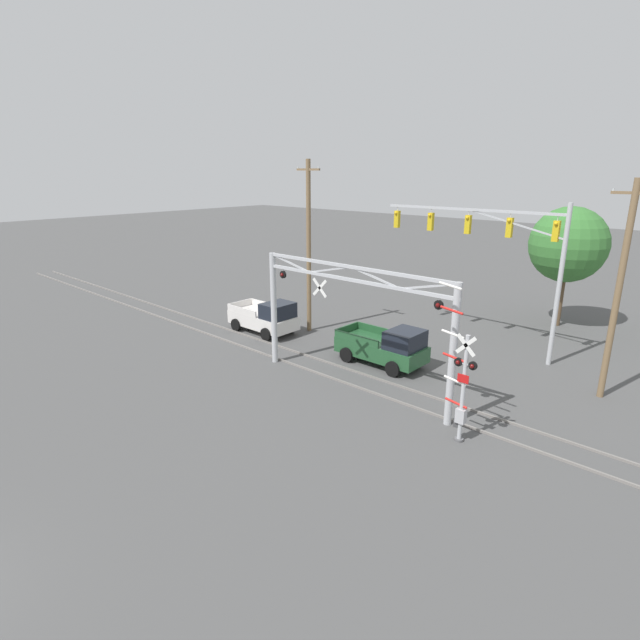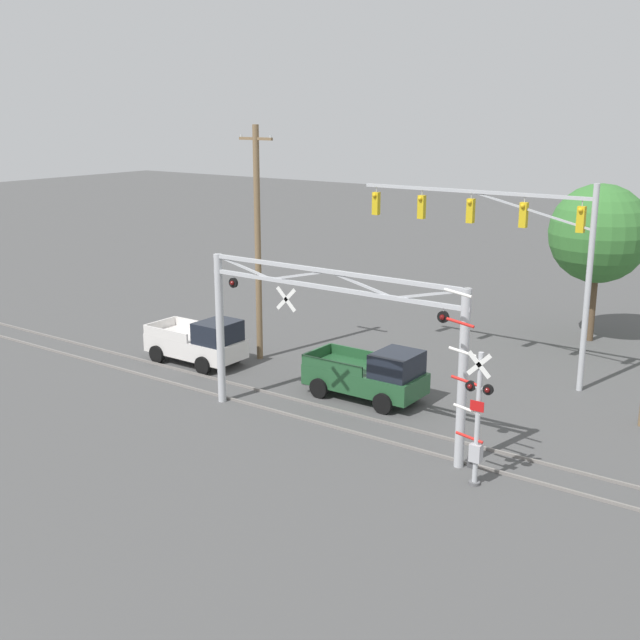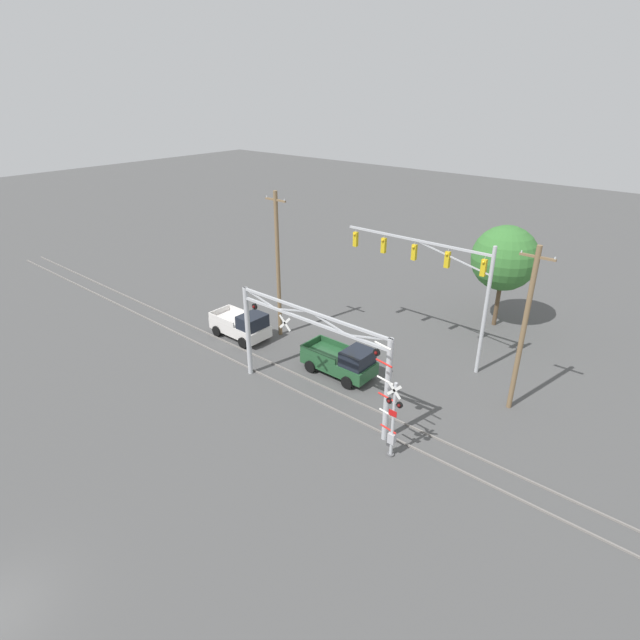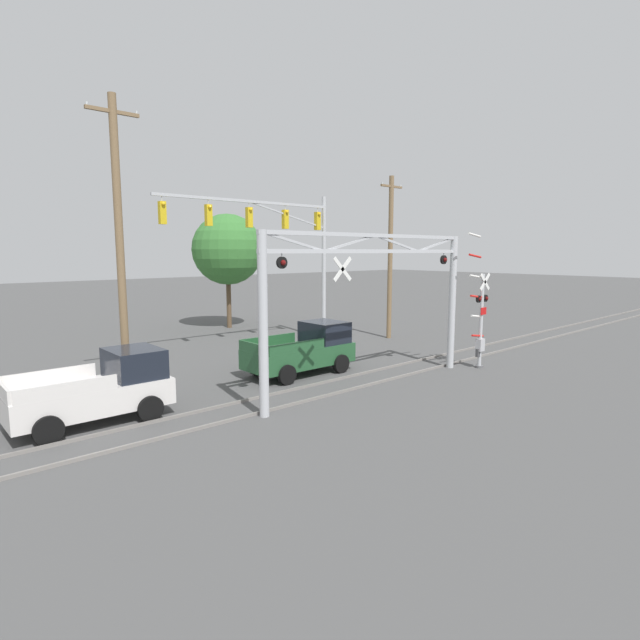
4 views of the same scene
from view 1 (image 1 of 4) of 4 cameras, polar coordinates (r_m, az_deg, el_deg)
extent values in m
cube|color=gray|center=(23.98, 3.78, -7.48)|extent=(80.00, 0.08, 0.10)
cube|color=gray|center=(25.03, 5.84, -6.45)|extent=(80.00, 0.08, 0.10)
cylinder|color=#B7BABF|center=(26.09, -5.30, 1.26)|extent=(0.31, 0.31, 5.88)
cylinder|color=#B7BABF|center=(20.13, 14.92, -4.01)|extent=(0.31, 0.31, 5.88)
cube|color=#B7BABF|center=(22.14, 3.58, 4.60)|extent=(10.54, 0.14, 0.14)
cube|color=#B7BABF|center=(22.02, 3.61, 6.07)|extent=(10.54, 0.14, 0.14)
cube|color=#B7BABF|center=(24.61, -3.43, 6.52)|extent=(2.57, 0.08, 0.66)
cube|color=#B7BABF|center=(22.88, 1.09, 5.77)|extent=(2.57, 0.08, 0.66)
cube|color=#B7BABF|center=(21.32, 6.29, 4.86)|extent=(2.57, 0.08, 0.66)
cube|color=#B7BABF|center=(19.97, 12.23, 3.76)|extent=(2.57, 0.08, 0.66)
cylinder|color=black|center=(25.10, -4.25, 5.20)|extent=(0.38, 0.10, 0.38)
sphere|color=#590C0C|center=(25.05, -4.36, 5.18)|extent=(0.18, 0.18, 0.18)
cylinder|color=#B7BABF|center=(25.06, -4.26, 5.74)|extent=(0.04, 0.04, 0.10)
cylinder|color=black|center=(19.88, 13.41, 1.69)|extent=(0.38, 0.10, 0.38)
sphere|color=#590C0C|center=(19.82, 13.31, 1.65)|extent=(0.18, 0.18, 0.18)
cylinder|color=#B7BABF|center=(19.82, 13.46, 2.36)|extent=(0.04, 0.04, 0.10)
cube|color=white|center=(23.33, -0.03, 3.70)|extent=(0.88, 0.03, 0.88)
cube|color=white|center=(23.33, -0.03, 3.70)|extent=(0.88, 0.03, 0.88)
cylinder|color=black|center=(23.31, -0.08, 3.69)|extent=(0.04, 0.04, 0.02)
cylinder|color=#B7BABF|center=(19.30, 16.06, -7.65)|extent=(0.16, 0.16, 4.24)
cylinder|color=#59595B|center=(20.22, 15.58, -13.01)|extent=(0.35, 0.35, 0.10)
cube|color=white|center=(18.56, 16.34, -2.78)|extent=(0.78, 0.03, 0.78)
cube|color=white|center=(18.56, 16.34, -2.78)|extent=(0.78, 0.03, 0.78)
cylinder|color=black|center=(18.54, 16.31, -2.80)|extent=(0.04, 0.04, 0.02)
cylinder|color=black|center=(19.02, 15.55, -4.64)|extent=(0.32, 0.09, 0.32)
sphere|color=#590C0C|center=(18.97, 15.47, -4.69)|extent=(0.16, 0.16, 0.16)
cylinder|color=black|center=(18.80, 17.07, -5.03)|extent=(0.32, 0.09, 0.32)
sphere|color=#590C0C|center=(18.75, 16.99, -5.08)|extent=(0.16, 0.16, 0.16)
cube|color=#B7BABF|center=(18.91, 16.30, -4.83)|extent=(0.64, 0.06, 0.06)
cube|color=red|center=(19.03, 16.03, -6.46)|extent=(0.44, 0.02, 0.32)
cube|color=#B2B2B7|center=(19.75, 15.80, -10.48)|extent=(0.36, 0.28, 0.56)
cylinder|color=red|center=(19.65, 15.28, -9.15)|extent=(0.90, 0.09, 0.21)
cylinder|color=white|center=(19.34, 15.17, -6.69)|extent=(0.90, 0.09, 0.21)
cylinder|color=red|center=(19.06, 15.05, -4.16)|extent=(0.90, 0.09, 0.21)
cylinder|color=white|center=(18.82, 14.93, -1.57)|extent=(0.90, 0.09, 0.21)
cylinder|color=red|center=(18.62, 14.81, 1.09)|extent=(0.90, 0.09, 0.21)
cylinder|color=white|center=(18.46, 14.69, 3.80)|extent=(0.90, 0.09, 0.21)
cube|color=#3F3F42|center=(19.96, 15.38, -11.27)|extent=(0.24, 0.12, 0.36)
cylinder|color=#B7BABF|center=(28.04, 25.64, 3.40)|extent=(0.24, 0.24, 8.38)
cube|color=#B7BABF|center=(29.40, 16.69, 11.99)|extent=(10.40, 0.14, 0.14)
cube|color=#B7BABF|center=(28.41, 21.36, 10.20)|extent=(5.22, 0.08, 1.28)
cylinder|color=#B7BABF|center=(31.73, 8.86, 12.52)|extent=(0.04, 0.04, 0.30)
cube|color=gold|center=(31.79, 8.81, 11.32)|extent=(0.30, 0.26, 1.03)
sphere|color=yellow|center=(31.62, 8.67, 12.00)|extent=(0.18, 0.18, 0.18)
cylinder|color=#B7BABF|center=(30.50, 12.62, 12.15)|extent=(0.04, 0.04, 0.30)
cube|color=gold|center=(30.56, 12.54, 10.91)|extent=(0.30, 0.26, 1.03)
sphere|color=yellow|center=(30.38, 12.43, 11.62)|extent=(0.18, 0.18, 0.18)
cylinder|color=#B7BABF|center=(29.41, 16.66, 11.70)|extent=(0.04, 0.04, 0.30)
cube|color=gold|center=(29.47, 16.56, 10.42)|extent=(0.30, 0.26, 1.03)
sphere|color=yellow|center=(29.28, 16.47, 11.15)|extent=(0.18, 0.18, 0.18)
cylinder|color=#B7BABF|center=(28.47, 20.98, 11.16)|extent=(0.04, 0.04, 0.30)
cube|color=gold|center=(28.53, 20.84, 9.84)|extent=(0.30, 0.26, 1.03)
sphere|color=yellow|center=(28.34, 20.80, 10.59)|extent=(0.18, 0.18, 0.18)
cylinder|color=#B7BABF|center=(27.69, 25.55, 10.52)|extent=(0.04, 0.04, 0.30)
cube|color=gold|center=(27.75, 25.38, 9.16)|extent=(0.30, 0.26, 1.03)
sphere|color=yellow|center=(27.56, 25.37, 9.93)|extent=(0.18, 0.18, 0.18)
cube|color=#23512D|center=(26.58, 6.97, -3.31)|extent=(4.77, 2.04, 0.82)
cube|color=black|center=(25.54, 9.69, -2.21)|extent=(1.57, 1.88, 0.92)
cube|color=#23512D|center=(26.12, 4.18, -2.16)|extent=(2.80, 0.08, 0.41)
cube|color=#23512D|center=(27.62, 6.70, -1.17)|extent=(2.80, 0.08, 0.41)
cube|color=#23512D|center=(27.70, 3.08, -1.02)|extent=(0.10, 1.96, 0.41)
cylinder|color=black|center=(25.15, 8.32, -5.55)|extent=(0.81, 0.24, 0.81)
cylinder|color=black|center=(26.78, 10.81, -4.27)|extent=(0.81, 0.24, 0.81)
cylinder|color=black|center=(26.77, 3.07, -3.98)|extent=(0.81, 0.24, 0.81)
cylinder|color=black|center=(28.31, 5.71, -2.87)|extent=(0.81, 0.24, 0.81)
cube|color=silver|center=(31.71, -6.53, 0.04)|extent=(4.59, 2.04, 0.82)
cube|color=black|center=(30.47, -4.85, 1.10)|extent=(1.51, 1.88, 0.92)
cube|color=silver|center=(31.56, -8.93, 1.03)|extent=(2.68, 0.08, 0.41)
cube|color=silver|center=(32.78, -6.27, 1.72)|extent=(2.68, 0.08, 0.41)
cube|color=silver|center=(33.20, -9.14, 1.81)|extent=(0.10, 1.96, 0.41)
cylinder|color=black|center=(30.16, -6.17, -1.64)|extent=(0.81, 0.24, 0.81)
cylinder|color=black|center=(31.49, -3.38, -0.77)|extent=(0.81, 0.24, 0.81)
cylinder|color=black|center=(32.25, -9.55, -0.56)|extent=(0.81, 0.24, 0.81)
cylinder|color=black|center=(33.50, -6.80, 0.22)|extent=(0.81, 0.24, 0.81)
cylinder|color=brown|center=(30.86, -1.30, 8.15)|extent=(0.28, 0.28, 10.51)
cube|color=brown|center=(30.51, -1.36, 16.82)|extent=(1.80, 0.12, 0.12)
cylinder|color=silver|center=(31.08, -2.51, 17.00)|extent=(0.08, 0.08, 0.12)
cylinder|color=silver|center=(29.95, -0.17, 17.02)|extent=(0.08, 0.08, 0.12)
cylinder|color=brown|center=(24.87, 30.89, 2.57)|extent=(0.28, 0.28, 9.59)
cube|color=brown|center=(24.36, 32.39, 12.16)|extent=(1.80, 0.12, 0.12)
cylinder|color=silver|center=(24.52, 30.52, 12.69)|extent=(0.08, 0.08, 0.12)
cylinder|color=brown|center=(36.19, 25.79, 2.25)|extent=(0.32, 0.32, 3.69)
sphere|color=#387533|center=(35.57, 26.51, 7.73)|extent=(4.78, 4.78, 4.78)
camera|label=2|loc=(5.46, -158.66, -2.24)|focal=45.00mm
camera|label=3|loc=(7.40, 166.67, 51.10)|focal=28.00mm
camera|label=4|loc=(28.14, -38.42, 3.57)|focal=28.00mm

